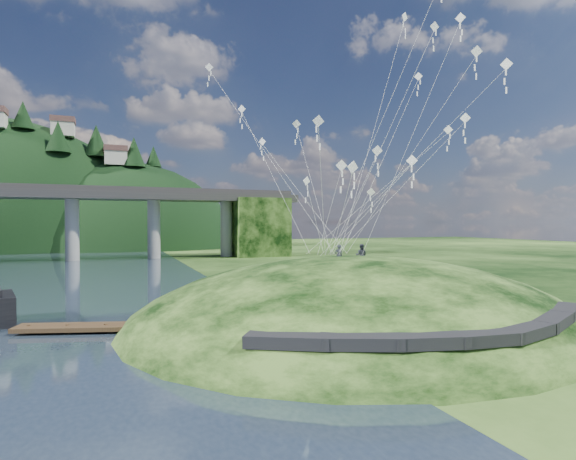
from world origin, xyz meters
name	(u,v)px	position (x,y,z in m)	size (l,w,h in m)	color
ground	(265,339)	(0.00, 0.00, 0.00)	(320.00, 320.00, 0.00)	black
grass_hill	(356,342)	(8.00, 2.00, -1.50)	(36.00, 32.00, 13.00)	black
footpath	(463,330)	(7.46, -9.74, 2.08)	(22.29, 5.84, 0.83)	black
bridge	(14,211)	(-26.46, 70.07, 9.70)	(160.00, 11.00, 15.00)	#2D2B2B
wooden_dock	(106,327)	(-9.74, 5.67, 0.38)	(12.02, 5.31, 0.86)	#322214
kite_flyers	(355,244)	(9.04, 3.99, 5.87)	(3.23, 1.24, 1.90)	#272A34
kite_swarm	(380,108)	(10.47, 2.60, 16.61)	(18.09, 16.53, 18.39)	silver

